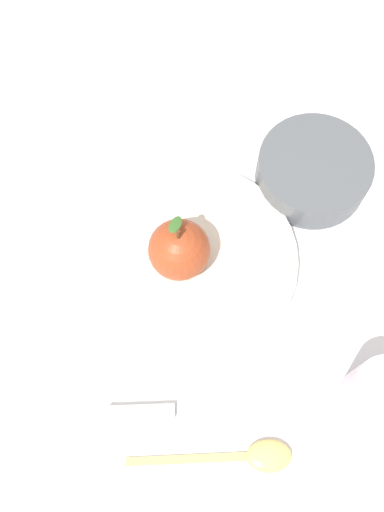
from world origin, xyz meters
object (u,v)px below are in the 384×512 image
object	(u,v)px
dinner_plate	(192,259)
apple	(179,250)
spoon	(252,456)
cup	(380,393)
knife	(189,410)
side_bowl	(314,169)

from	to	relation	value
dinner_plate	apple	distance (m)	0.04
apple	spoon	xyz separation A→B (m)	(-0.23, -0.01, -0.05)
dinner_plate	cup	bearing A→B (deg)	-147.60
apple	cup	xyz separation A→B (m)	(-0.21, -0.15, -0.01)
dinner_plate	cup	xyz separation A→B (m)	(-0.21, -0.13, 0.03)
dinner_plate	knife	xyz separation A→B (m)	(-0.16, 0.06, -0.01)
apple	spoon	size ratio (longest dim) A/B	0.49
dinner_plate	side_bowl	size ratio (longest dim) A/B	1.79
cup	spoon	xyz separation A→B (m)	(-0.02, 0.14, -0.03)
side_bowl	spoon	xyz separation A→B (m)	(-0.29, 0.19, -0.02)
cup	spoon	world-z (taller)	cup
apple	side_bowl	size ratio (longest dim) A/B	0.62
side_bowl	knife	size ratio (longest dim) A/B	0.66
dinner_plate	knife	bearing A→B (deg)	160.70
cup	knife	distance (m)	0.20
side_bowl	cup	bearing A→B (deg)	171.19
dinner_plate	apple	world-z (taller)	apple
side_bowl	cup	world-z (taller)	cup
knife	dinner_plate	bearing A→B (deg)	-19.30
apple	dinner_plate	bearing A→B (deg)	-89.65
side_bowl	cup	xyz separation A→B (m)	(-0.27, 0.04, 0.01)
knife	spoon	xyz separation A→B (m)	(-0.07, -0.05, 0.00)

